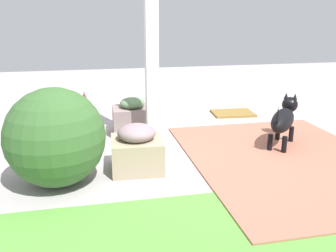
% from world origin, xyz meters
% --- Properties ---
extents(ground_plane, '(12.00, 12.00, 0.00)m').
position_xyz_m(ground_plane, '(0.00, 0.00, 0.00)').
color(ground_plane, '#A89FA0').
extents(brick_path, '(1.80, 2.40, 0.02)m').
position_xyz_m(brick_path, '(-0.77, 0.51, 0.01)').
color(brick_path, '#A2624D').
rests_on(brick_path, ground).
extents(porch_pillar, '(0.12, 0.12, 2.49)m').
position_xyz_m(porch_pillar, '(0.41, -0.17, 1.25)').
color(porch_pillar, white).
rests_on(porch_pillar, ground).
extents(stone_planter_nearest, '(0.46, 0.39, 0.43)m').
position_xyz_m(stone_planter_nearest, '(0.57, -0.61, 0.19)').
color(stone_planter_nearest, gray).
rests_on(stone_planter_nearest, ground).
extents(stone_planter_mid, '(0.47, 0.46, 0.42)m').
position_xyz_m(stone_planter_mid, '(0.66, 0.42, 0.19)').
color(stone_planter_mid, tan).
rests_on(stone_planter_mid, ground).
extents(round_shrub, '(0.80, 0.80, 0.80)m').
position_xyz_m(round_shrub, '(1.33, 0.57, 0.40)').
color(round_shrub, '#345C2B').
rests_on(round_shrub, ground).
extents(terracotta_pot_broad, '(0.39, 0.39, 0.45)m').
position_xyz_m(terracotta_pot_broad, '(1.42, -0.47, 0.27)').
color(terracotta_pot_broad, '#B85E41').
rests_on(terracotta_pot_broad, ground).
extents(terracotta_pot_spiky, '(0.21, 0.21, 0.48)m').
position_xyz_m(terracotta_pot_spiky, '(1.10, -0.86, 0.23)').
color(terracotta_pot_spiky, '#B86743').
rests_on(terracotta_pot_spiky, ground).
extents(dog, '(0.58, 0.65, 0.51)m').
position_xyz_m(dog, '(-0.93, 0.12, 0.30)').
color(dog, black).
rests_on(dog, ground).
extents(doormat, '(0.59, 0.45, 0.03)m').
position_xyz_m(doormat, '(-0.90, -1.19, 0.01)').
color(doormat, olive).
rests_on(doormat, ground).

